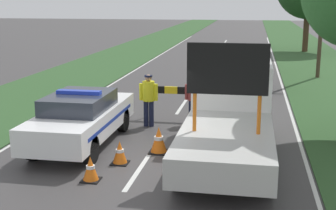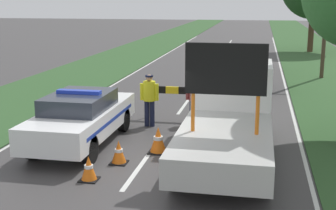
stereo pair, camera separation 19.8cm
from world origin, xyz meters
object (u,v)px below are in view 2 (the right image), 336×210
at_px(queued_car_wagon_maroon, 245,58).
at_px(police_car, 82,117).
at_px(pedestrian_civilian, 194,96).
at_px(police_officer, 149,96).
at_px(traffic_cone_near_truck, 119,152).
at_px(road_barrier, 179,93).
at_px(work_truck, 230,112).
at_px(traffic_cone_near_police, 158,140).
at_px(queued_car_sedan_black, 246,70).
at_px(traffic_cone_centre_front, 89,168).

bearing_deg(queued_car_wagon_maroon, police_car, 74.63).
bearing_deg(queued_car_wagon_maroon, pedestrian_civilian, 84.16).
relative_size(police_officer, traffic_cone_near_truck, 2.87).
bearing_deg(road_barrier, queued_car_wagon_maroon, 88.75).
bearing_deg(work_truck, road_barrier, -58.12).
bearing_deg(queued_car_wagon_maroon, work_truck, 90.40).
bearing_deg(pedestrian_civilian, police_car, -122.21).
distance_m(police_officer, queued_car_wagon_maroon, 12.87).
distance_m(traffic_cone_near_police, queued_car_sedan_black, 9.92).
xyz_separation_m(traffic_cone_centre_front, queued_car_wagon_maroon, (2.91, 17.43, 0.49)).
height_order(traffic_cone_near_police, queued_car_wagon_maroon, queued_car_wagon_maroon).
height_order(traffic_cone_near_police, traffic_cone_centre_front, traffic_cone_near_police).
bearing_deg(traffic_cone_centre_front, traffic_cone_near_police, 63.13).
relative_size(traffic_cone_centre_front, queued_car_wagon_maroon, 0.13).
bearing_deg(police_car, traffic_cone_centre_front, -70.03).
bearing_deg(traffic_cone_near_truck, pedestrian_civilian, 72.17).
bearing_deg(road_barrier, work_truck, -51.03).
distance_m(pedestrian_civilian, traffic_cone_near_truck, 4.44).
relative_size(work_truck, queued_car_wagon_maroon, 1.43).
bearing_deg(police_officer, traffic_cone_centre_front, 105.68).
height_order(queued_car_sedan_black, queued_car_wagon_maroon, queued_car_sedan_black).
bearing_deg(queued_car_wagon_maroon, queued_car_sedan_black, 92.62).
height_order(road_barrier, pedestrian_civilian, pedestrian_civilian).
xyz_separation_m(police_car, police_officer, (1.45, 2.24, 0.23)).
relative_size(police_officer, traffic_cone_near_police, 2.38).
bearing_deg(traffic_cone_near_truck, queued_car_sedan_black, 75.25).
bearing_deg(police_officer, work_truck, 161.09).
xyz_separation_m(traffic_cone_near_police, queued_car_wagon_maroon, (1.77, 15.18, 0.42)).
distance_m(queued_car_sedan_black, queued_car_wagon_maroon, 5.49).
height_order(work_truck, pedestrian_civilian, work_truck).
xyz_separation_m(traffic_cone_near_truck, queued_car_wagon_maroon, (2.57, 16.20, 0.48)).
relative_size(police_car, traffic_cone_near_truck, 8.29).
relative_size(traffic_cone_near_police, traffic_cone_near_truck, 1.21).
height_order(pedestrian_civilian, queued_car_sedan_black, queued_car_sedan_black).
xyz_separation_m(police_officer, traffic_cone_near_police, (0.85, -2.58, -0.66)).
bearing_deg(work_truck, queued_car_sedan_black, -90.07).
relative_size(queued_car_sedan_black, queued_car_wagon_maroon, 0.96).
distance_m(traffic_cone_near_police, queued_car_wagon_maroon, 15.29).
height_order(work_truck, police_officer, work_truck).
bearing_deg(traffic_cone_near_truck, work_truck, 28.83).
relative_size(pedestrian_civilian, queued_car_wagon_maroon, 0.36).
height_order(road_barrier, traffic_cone_near_police, road_barrier).
relative_size(road_barrier, queued_car_wagon_maroon, 0.60).
bearing_deg(work_truck, traffic_cone_near_police, 14.23).
distance_m(work_truck, police_officer, 3.46).
relative_size(police_car, police_officer, 2.88).
xyz_separation_m(road_barrier, pedestrian_civilian, (0.63, -0.55, 0.02)).
relative_size(police_officer, traffic_cone_centre_front, 2.94).
bearing_deg(police_car, road_barrier, 52.32).
relative_size(traffic_cone_centre_front, traffic_cone_near_truck, 0.98).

